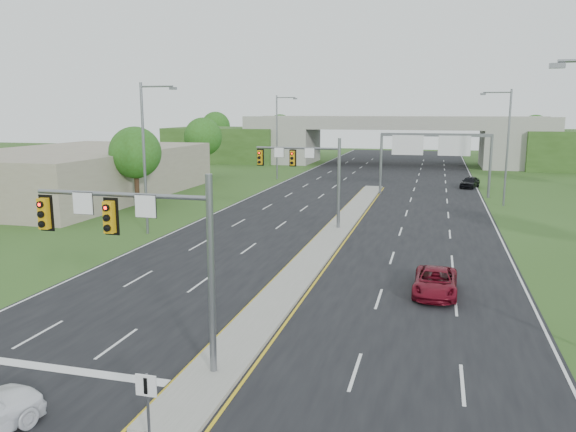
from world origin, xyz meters
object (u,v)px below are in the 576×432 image
Objects in this scene: overpass at (394,144)px; car_far_a at (435,282)px; keep_right_sign at (147,399)px; sign_gantry at (433,147)px; car_far_c at (470,182)px; signal_mast_near at (148,239)px; signal_mast_far at (310,168)px.

overpass is 69.50m from car_far_a.
keep_right_sign is 0.49× the size of car_far_a.
sign_gantry is 2.90× the size of car_far_c.
sign_gantry reaches higher than keep_right_sign.
sign_gantry is (8.95, 44.99, 0.51)m from signal_mast_near.
car_far_a is (0.64, -33.97, -4.59)m from sign_gantry.
signal_mast_far is (0.00, 25.00, 0.00)m from signal_mast_near.
signal_mast_near is 54.41m from car_far_c.
signal_mast_far is at bearing -114.11° from sign_gantry.
car_far_c is (4.32, 7.62, -4.54)m from sign_gantry.
overpass is 20.07× the size of car_far_c.
sign_gantry is (8.95, 19.99, 0.51)m from signal_mast_far.
car_far_a is 1.13× the size of car_far_c.
sign_gantry is at bearing 92.37° from car_far_a.
signal_mast_far is 55.13m from overpass.
keep_right_sign is 84.55m from overpass.
signal_mast_near is 80.11m from overpass.
signal_mast_far is at bearing 94.39° from keep_right_sign.
car_far_a is at bearing -83.94° from overpass.
car_far_c is at bearing 86.24° from car_far_a.
signal_mast_near is 25.00m from signal_mast_far.
signal_mast_far is 21.91m from sign_gantry.
car_far_a is (9.59, 11.02, -4.08)m from signal_mast_near.
car_far_c is at bearing -68.17° from overpass.
overpass is at bearing 129.46° from car_far_c.
keep_right_sign is 0.19× the size of sign_gantry.
car_far_c reaches higher than car_far_a.
overpass reaches higher than sign_gantry.
signal_mast_near is 15.17m from car_far_a.
car_far_a is (7.33, -69.05, -2.91)m from overpass.
overpass reaches higher than car_far_c.
keep_right_sign is 17.15m from car_far_a.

